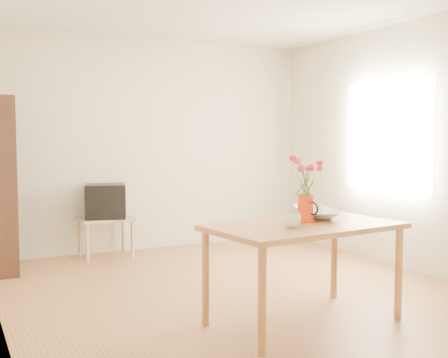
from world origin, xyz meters
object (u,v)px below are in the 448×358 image
table (304,235)px  pitcher (305,209)px  mug (292,220)px  bowl (316,192)px  television (105,201)px

table → pitcher: size_ratio=6.91×
mug → pitcher: bearing=-162.3°
table → mug: 0.25m
table → bowl: size_ratio=3.49×
table → bowl: (0.29, 0.26, 0.28)m
pitcher → mug: pitcher is taller
bowl → mug: bearing=-142.1°
bowl → television: bowl is taller
pitcher → television: pitcher is taller
bowl → table: bearing=-138.4°
mug → bowl: bowl is taller
mug → bowl: 0.62m
pitcher → bowl: size_ratio=0.50×
table → television: size_ratio=2.79×
table → pitcher: 0.20m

